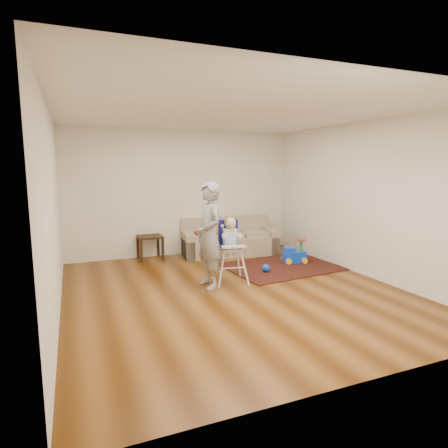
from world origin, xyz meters
name	(u,v)px	position (x,y,z in m)	size (l,w,h in m)	color
ground	(234,291)	(0.00, 0.00, 0.00)	(5.50, 5.50, 0.00)	#492405
room_envelope	(221,170)	(0.00, 0.53, 1.88)	(5.04, 5.52, 2.72)	white
sofa	(229,237)	(0.90, 2.30, 0.40)	(2.14, 1.08, 0.80)	tan
side_table	(150,247)	(-0.81, 2.53, 0.25)	(0.50, 0.50, 0.50)	black
area_rug	(281,266)	(1.42, 0.93, 0.01)	(2.09, 1.57, 0.02)	black
ride_on_toy	(294,251)	(1.81, 1.10, 0.26)	(0.44, 0.31, 0.48)	blue
toy_ball	(266,268)	(0.95, 0.68, 0.09)	(0.15, 0.15, 0.15)	blue
high_chair	(230,251)	(0.12, 0.43, 0.53)	(0.58, 0.58, 1.10)	silver
adult	(209,235)	(-0.28, 0.33, 0.84)	(0.61, 0.40, 1.68)	#97979A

